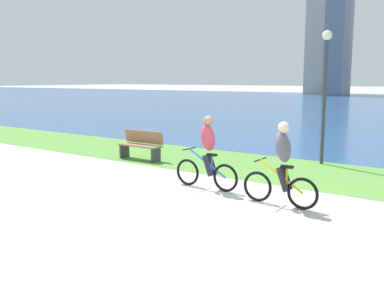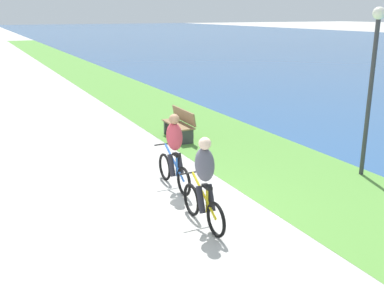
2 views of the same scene
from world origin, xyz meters
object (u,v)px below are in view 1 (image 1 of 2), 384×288
Objects in this scene: cyclist_lead at (207,153)px; cyclist_trailing at (282,164)px; bench_far_along_path at (141,145)px; lamppost_tall at (325,78)px.

cyclist_trailing is at bearing -8.10° from cyclist_lead.
cyclist_lead is 1.00× the size of cyclist_trailing.
bench_far_along_path is at bearing 153.74° from cyclist_lead.
cyclist_trailing is (1.91, -0.27, -0.00)m from cyclist_lead.
bench_far_along_path is 0.39× the size of lamppost_tall.
cyclist_lead is at bearing -105.05° from lamppost_tall.
cyclist_lead is 1.11× the size of bench_far_along_path.
cyclist_lead is at bearing 171.90° from cyclist_trailing.
bench_far_along_path is at bearing 159.57° from cyclist_trailing.
lamppost_tall is (1.17, 4.35, 1.68)m from cyclist_lead.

